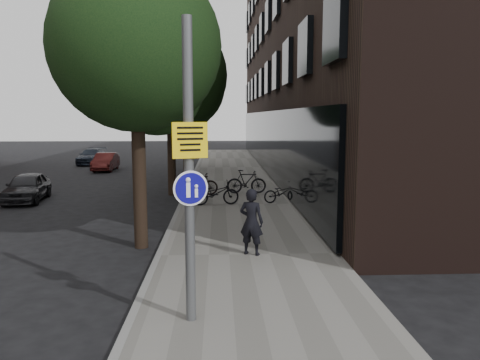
{
  "coord_description": "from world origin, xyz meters",
  "views": [
    {
      "loc": [
        -0.49,
        -7.89,
        3.52
      ],
      "look_at": [
        0.01,
        3.21,
        2.0
      ],
      "focal_mm": 35.0,
      "sensor_mm": 36.0,
      "label": 1
    }
  ],
  "objects": [
    {
      "name": "parked_car_near",
      "position": [
        -8.5,
        11.76,
        0.59
      ],
      "size": [
        1.82,
        3.63,
        1.19
      ],
      "primitive_type": "imported",
      "rotation": [
        0.0,
        0.0,
        0.12
      ],
      "color": "black",
      "rests_on": "ground"
    },
    {
      "name": "pedestrian",
      "position": [
        0.3,
        3.32,
        0.95
      ],
      "size": [
        0.71,
        0.6,
        1.65
      ],
      "primitive_type": "imported",
      "rotation": [
        0.0,
        0.0,
        2.73
      ],
      "color": "black",
      "rests_on": "sidewalk"
    },
    {
      "name": "parked_bike_curb_near",
      "position": [
        -0.63,
        9.9,
        0.59
      ],
      "size": [
        1.87,
        0.88,
        0.94
      ],
      "primitive_type": "imported",
      "rotation": [
        0.0,
        0.0,
        1.72
      ],
      "color": "black",
      "rests_on": "sidewalk"
    },
    {
      "name": "parked_bike_curb_far",
      "position": [
        -1.38,
        12.16,
        0.63
      ],
      "size": [
        1.71,
        0.59,
        1.01
      ],
      "primitive_type": "imported",
      "rotation": [
        0.0,
        0.0,
        1.64
      ],
      "color": "black",
      "rests_on": "sidewalk"
    },
    {
      "name": "parked_car_far",
      "position": [
        -9.89,
        27.08,
        0.57
      ],
      "size": [
        1.68,
        3.97,
        1.14
      ],
      "primitive_type": "imported",
      "rotation": [
        0.0,
        0.0,
        0.02
      ],
      "color": "black",
      "rests_on": "ground"
    },
    {
      "name": "parked_bike_facade_far",
      "position": [
        0.73,
        12.6,
        0.64
      ],
      "size": [
        1.74,
        0.49,
        1.04
      ],
      "primitive_type": "imported",
      "rotation": [
        0.0,
        0.0,
        1.57
      ],
      "color": "black",
      "rests_on": "sidewalk"
    },
    {
      "name": "signpost",
      "position": [
        -0.97,
        -0.38,
        2.62
      ],
      "size": [
        0.56,
        0.2,
        4.94
      ],
      "rotation": [
        0.0,
        0.0,
        0.29
      ],
      "color": "#595B5E",
      "rests_on": "sidewalk"
    },
    {
      "name": "sidewalk",
      "position": [
        0.25,
        10.0,
        0.06
      ],
      "size": [
        4.5,
        60.0,
        0.12
      ],
      "primitive_type": "cube",
      "color": "slate",
      "rests_on": "ground"
    },
    {
      "name": "street_tree_near",
      "position": [
        -2.53,
        4.64,
        5.11
      ],
      "size": [
        4.4,
        4.4,
        7.5
      ],
      "color": "black",
      "rests_on": "ground"
    },
    {
      "name": "parked_car_mid",
      "position": [
        -7.9,
        22.88,
        0.57
      ],
      "size": [
        1.28,
        3.49,
        1.14
      ],
      "primitive_type": "imported",
      "rotation": [
        0.0,
        0.0,
        0.02
      ],
      "color": "#501816",
      "rests_on": "ground"
    },
    {
      "name": "building_right_dark_brick",
      "position": [
        8.5,
        22.0,
        9.0
      ],
      "size": [
        12.0,
        40.0,
        18.0
      ],
      "primitive_type": "cube",
      "color": "black",
      "rests_on": "ground"
    },
    {
      "name": "ground",
      "position": [
        0.0,
        0.0,
        0.0
      ],
      "size": [
        120.0,
        120.0,
        0.0
      ],
      "primitive_type": "plane",
      "color": "black",
      "rests_on": "ground"
    },
    {
      "name": "street_tree_mid",
      "position": [
        -2.53,
        13.14,
        5.11
      ],
      "size": [
        5.0,
        5.0,
        7.8
      ],
      "color": "black",
      "rests_on": "ground"
    },
    {
      "name": "street_tree_far",
      "position": [
        -2.53,
        22.14,
        5.11
      ],
      "size": [
        5.0,
        5.0,
        7.8
      ],
      "color": "black",
      "rests_on": "ground"
    },
    {
      "name": "parked_bike_facade_near",
      "position": [
        2.0,
        10.34,
        0.52
      ],
      "size": [
        1.61,
        0.94,
        0.8
      ],
      "primitive_type": "imported",
      "rotation": [
        0.0,
        0.0,
        1.86
      ],
      "color": "black",
      "rests_on": "sidewalk"
    },
    {
      "name": "curb_edge",
      "position": [
        -2.0,
        10.0,
        0.07
      ],
      "size": [
        0.15,
        60.0,
        0.13
      ],
      "primitive_type": "cube",
      "color": "slate",
      "rests_on": "ground"
    }
  ]
}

